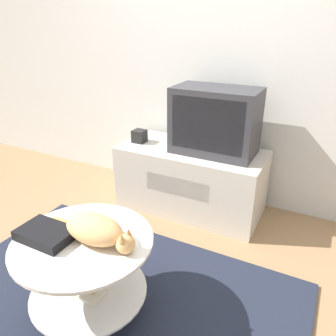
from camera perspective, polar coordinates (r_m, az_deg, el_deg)
name	(u,v)px	position (r m, az deg, el deg)	size (l,w,h in m)	color
ground_plane	(105,312)	(2.05, -10.88, -23.46)	(12.00, 12.00, 0.00)	#93704C
wall_back	(217,48)	(2.83, 8.54, 19.99)	(8.00, 0.05, 2.60)	silver
rug	(105,311)	(2.04, -10.91, -23.27)	(2.10, 1.52, 0.02)	#1E2333
tv_stand	(191,179)	(2.78, 3.99, -1.97)	(1.19, 0.55, 0.54)	beige
tv	(215,121)	(2.56, 8.22, 8.10)	(0.64, 0.37, 0.51)	#333338
speaker	(139,136)	(2.83, -5.00, 5.56)	(0.11, 0.11, 0.11)	black
coffee_table	(86,266)	(1.84, -14.07, -16.28)	(0.71, 0.71, 0.48)	#B2B2B7
dvd_box	(46,234)	(1.78, -20.46, -10.69)	(0.28, 0.19, 0.05)	black
cat	(96,230)	(1.67, -12.43, -10.48)	(0.54, 0.20, 0.14)	tan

